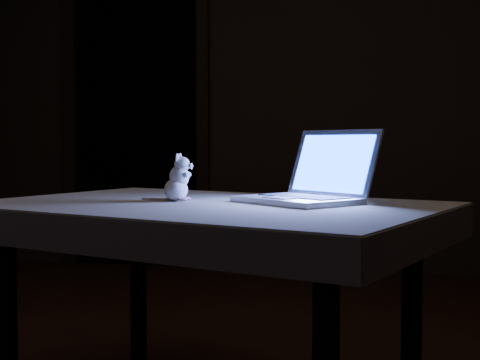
# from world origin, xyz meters

# --- Properties ---
(back_wall) EXTENTS (4.50, 0.04, 2.60)m
(back_wall) POSITION_xyz_m (0.00, 2.50, 1.30)
(back_wall) COLOR black
(back_wall) RESTS_ON ground
(doorway) EXTENTS (1.06, 0.36, 2.13)m
(doorway) POSITION_xyz_m (-1.10, 2.50, 1.06)
(doorway) COLOR black
(doorway) RESTS_ON back_wall
(table) EXTENTS (1.46, 1.19, 0.67)m
(table) POSITION_xyz_m (0.07, -0.12, 0.34)
(table) COLOR black
(table) RESTS_ON floor
(tablecloth) EXTENTS (1.63, 1.52, 0.10)m
(tablecloth) POSITION_xyz_m (0.13, -0.08, 0.63)
(tablecloth) COLOR beige
(tablecloth) RESTS_ON table
(laptop) EXTENTS (0.46, 0.46, 0.24)m
(laptop) POSITION_xyz_m (0.34, -0.06, 0.80)
(laptop) COLOR silver
(laptop) RESTS_ON tablecloth
(plush_mouse) EXTENTS (0.15, 0.15, 0.15)m
(plush_mouse) POSITION_xyz_m (-0.04, -0.07, 0.76)
(plush_mouse) COLOR silver
(plush_mouse) RESTS_ON tablecloth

